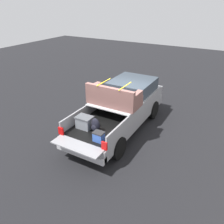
# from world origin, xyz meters

# --- Properties ---
(ground_plane) EXTENTS (40.00, 40.00, 0.00)m
(ground_plane) POSITION_xyz_m (0.00, 0.00, 0.00)
(ground_plane) COLOR black
(pickup_truck) EXTENTS (6.05, 2.06, 2.23)m
(pickup_truck) POSITION_xyz_m (0.36, 0.00, 0.98)
(pickup_truck) COLOR gray
(pickup_truck) RESTS_ON ground_plane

